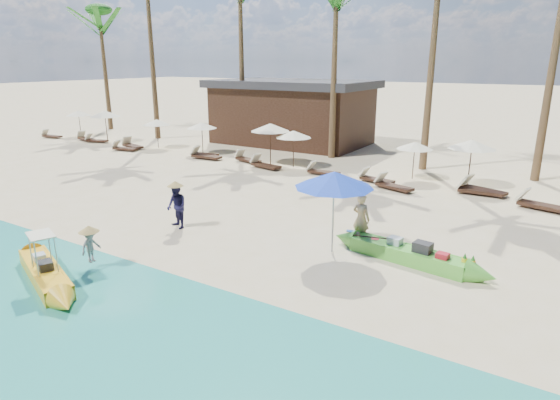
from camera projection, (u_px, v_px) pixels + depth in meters
The scene contains 35 objects.
ground at pixel (230, 245), 14.65m from camera, with size 240.00×240.00×0.00m, color beige.
wet_sand_strip at pixel (94, 316), 10.57m from camera, with size 240.00×4.50×0.01m, color tan.
green_canoe at pixel (407, 254), 13.38m from camera, with size 5.45×1.19×0.69m.
yellow_canoe at pixel (45, 273), 12.22m from camera, with size 5.00×2.18×1.36m.
tourist at pixel (361, 219), 14.60m from camera, with size 0.59×0.39×1.62m, color tan.
vendor_green at pixel (177, 206), 15.95m from camera, with size 0.75×0.59×1.55m, color #161539.
vendor_yellow at pixel (91, 246), 12.85m from camera, with size 0.61×0.35×0.95m, color gray.
blue_umbrella at pixel (334, 180), 13.48m from camera, with size 2.32×2.32×2.49m.
resort_parasol_0 at pixel (78, 113), 35.64m from camera, with size 1.86×1.86×1.92m.
lounger_0_left at pixel (51, 135), 35.02m from camera, with size 1.72×0.73×0.57m.
lounger_0_right at pixel (86, 138), 33.71m from camera, with size 1.90×0.89×0.62m.
resort_parasol_1 at pixel (105, 114), 32.85m from camera, with size 2.14×2.14×2.21m.
lounger_1_left at pixel (96, 140), 33.06m from camera, with size 1.71×0.95×0.55m.
lounger_1_right at pixel (132, 145), 30.88m from camera, with size 2.03×1.07×0.66m.
resort_parasol_2 at pixel (157, 122), 30.64m from camera, with size 1.82×1.82×1.87m.
lounger_2_left at pixel (123, 148), 30.02m from camera, with size 1.77×0.84×0.58m.
resort_parasol_3 at pixel (202, 125), 28.76m from camera, with size 1.87×1.87×1.93m.
lounger_3_left at pixel (204, 153), 28.18m from camera, with size 1.72×0.76×0.56m.
lounger_3_right at pixel (204, 155), 27.46m from camera, with size 1.96×0.74×0.65m.
resort_parasol_4 at pixel (270, 127), 25.67m from camera, with size 2.19×2.19×2.26m.
lounger_4_left at pixel (247, 159), 26.66m from camera, with size 1.85×0.98×0.60m.
lounger_4_right at pixel (264, 164), 25.12m from camera, with size 1.96×0.95×0.64m.
resort_parasol_5 at pixel (294, 134), 24.96m from camera, with size 1.92×1.92×1.98m.
lounger_5_left at pixel (322, 171), 23.66m from camera, with size 1.72×0.53×0.58m.
resort_parasol_6 at pixel (415, 146), 22.45m from camera, with size 1.77×1.77×1.82m.
lounger_6_left at pixel (375, 178), 22.15m from camera, with size 1.80×0.84×0.59m.
lounger_6_right at pixel (392, 185), 20.94m from camera, with size 1.92×1.11×0.62m.
resort_parasol_7 at pixel (472, 144), 20.93m from camera, with size 2.11×2.11×2.17m.
lounger_7_left at pixel (477, 190), 20.12m from camera, with size 1.93×0.67×0.65m.
lounger_7_right at pixel (481, 189), 20.29m from camera, with size 2.06×1.18×0.67m.
lounger_8_left at pixel (540, 204), 18.10m from camera, with size 2.04×1.05×0.67m.
palm_0 at pixel (101, 28), 37.38m from camera, with size 2.08×2.08×9.90m.
palm_2 at pixel (240, 1), 29.59m from camera, with size 2.08×2.08×11.33m.
palm_3 at pixel (336, 3), 25.54m from camera, with size 2.08×2.08×10.52m.
pavilion_west at pixel (292, 111), 32.33m from camera, with size 10.80×6.60×4.30m.
Camera 1 is at (8.52, -10.77, 5.53)m, focal length 30.00 mm.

